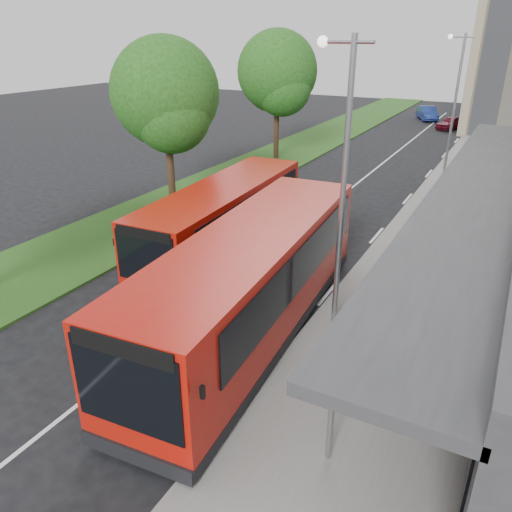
% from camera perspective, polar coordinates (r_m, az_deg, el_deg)
% --- Properties ---
extents(ground, '(120.00, 120.00, 0.00)m').
position_cam_1_polar(ground, '(15.61, -8.58, -7.61)').
color(ground, black).
rests_on(ground, ground).
extents(pavement, '(5.00, 80.00, 0.15)m').
position_cam_1_polar(pavement, '(31.61, 23.31, 7.38)').
color(pavement, slate).
rests_on(pavement, ground).
extents(grass_verge, '(5.00, 80.00, 0.10)m').
position_cam_1_polar(grass_verge, '(35.02, 1.56, 10.77)').
color(grass_verge, '#254E19').
rests_on(grass_verge, ground).
extents(lane_centre_line, '(0.12, 70.00, 0.01)m').
position_cam_1_polar(lane_centre_line, '(27.98, 9.86, 6.88)').
color(lane_centre_line, silver).
rests_on(lane_centre_line, ground).
extents(kerb_dashes, '(0.12, 56.00, 0.01)m').
position_cam_1_polar(kerb_dashes, '(30.98, 18.13, 7.72)').
color(kerb_dashes, silver).
rests_on(kerb_dashes, ground).
extents(tree_mid, '(5.07, 5.07, 8.15)m').
position_cam_1_polar(tree_mid, '(24.93, -10.23, 17.15)').
color(tree_mid, '#342215').
rests_on(tree_mid, ground).
extents(tree_far, '(5.28, 5.28, 8.49)m').
position_cam_1_polar(tree_far, '(35.12, 2.46, 19.78)').
color(tree_far, '#342215').
rests_on(tree_far, ground).
extents(lamp_post_near, '(1.44, 0.28, 8.00)m').
position_cam_1_polar(lamp_post_near, '(13.58, 9.73, 9.18)').
color(lamp_post_near, gray).
rests_on(lamp_post_near, pavement).
extents(lamp_post_far, '(1.44, 0.28, 8.00)m').
position_cam_1_polar(lamp_post_far, '(32.92, 21.73, 16.56)').
color(lamp_post_far, gray).
rests_on(lamp_post_far, pavement).
extents(bus_main, '(3.67, 11.53, 3.22)m').
position_cam_1_polar(bus_main, '(14.16, -0.45, -3.15)').
color(bus_main, '#AF0D09').
rests_on(bus_main, ground).
extents(bus_second, '(3.04, 10.13, 2.83)m').
position_cam_1_polar(bus_second, '(19.59, -3.72, 4.12)').
color(bus_second, '#AF0D09').
rests_on(bus_second, ground).
extents(litter_bin, '(0.56, 0.56, 0.89)m').
position_cam_1_polar(litter_bin, '(22.41, 20.49, 2.88)').
color(litter_bin, '#382217').
rests_on(litter_bin, pavement).
extents(bollard, '(0.19, 0.19, 1.07)m').
position_cam_1_polar(bollard, '(30.68, 21.25, 8.44)').
color(bollard, yellow).
rests_on(bollard, pavement).
extents(car_near, '(2.69, 3.83, 1.21)m').
position_cam_1_polar(car_near, '(50.68, 21.46, 13.99)').
color(car_near, '#540C19').
rests_on(car_near, ground).
extents(car_far, '(2.95, 4.35, 1.36)m').
position_cam_1_polar(car_far, '(55.53, 18.99, 15.17)').
color(car_far, navy).
rests_on(car_far, ground).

